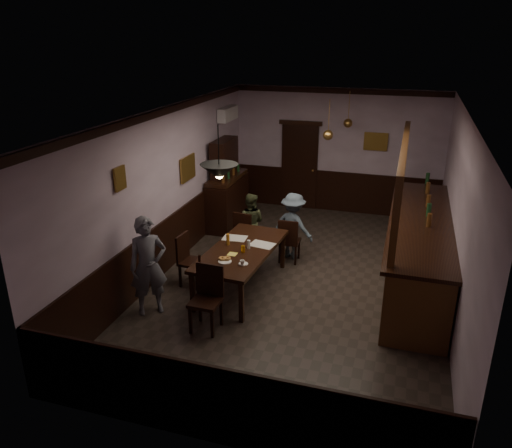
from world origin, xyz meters
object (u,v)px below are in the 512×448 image
at_px(soda_can, 243,249).
at_px(pendant_brass_mid, 328,135).
at_px(coffee_cup, 242,262).
at_px(person_seated_right, 293,226).
at_px(bar_counter, 418,250).
at_px(pendant_brass_far, 348,123).
at_px(chair_far_right, 289,239).
at_px(sideboard, 227,192).
at_px(pendant_iron, 219,172).
at_px(dining_table, 241,252).
at_px(chair_far_left, 245,232).
at_px(chair_side, 188,257).
at_px(chair_near, 207,295).
at_px(person_standing, 148,266).
at_px(person_seated_left, 250,222).

bearing_deg(soda_can, pendant_brass_mid, 70.11).
bearing_deg(coffee_cup, person_seated_right, 84.99).
relative_size(bar_counter, pendant_brass_far, 5.54).
height_order(chair_far_right, sideboard, sideboard).
bearing_deg(pendant_brass_far, pendant_brass_mid, -97.79).
bearing_deg(pendant_iron, pendant_brass_far, 75.04).
height_order(dining_table, chair_far_left, chair_far_left).
bearing_deg(chair_far_left, coffee_cup, 116.95).
bearing_deg(pendant_iron, coffee_cup, 35.02).
distance_m(chair_side, pendant_iron, 2.11).
relative_size(coffee_cup, pendant_iron, 0.10).
xyz_separation_m(chair_near, bar_counter, (2.98, 2.44, 0.09)).
bearing_deg(person_standing, chair_far_right, 17.31).
height_order(chair_far_left, person_seated_right, person_seated_right).
bearing_deg(person_standing, person_seated_left, 36.01).
xyz_separation_m(coffee_cup, pendant_brass_far, (0.98, 4.49, 1.50)).
xyz_separation_m(chair_far_left, pendant_brass_far, (1.57, 2.59, 1.79)).
height_order(dining_table, sideboard, sideboard).
height_order(chair_side, bar_counter, bar_counter).
height_order(chair_far_right, pendant_brass_mid, pendant_brass_mid).
distance_m(dining_table, person_seated_left, 1.62).
xyz_separation_m(coffee_cup, bar_counter, (2.67, 1.73, -0.17)).
bearing_deg(coffee_cup, soda_can, 111.26).
relative_size(coffee_cup, sideboard, 0.04).
height_order(chair_far_right, person_standing, person_standing).
relative_size(soda_can, bar_counter, 0.03).
bearing_deg(person_seated_right, chair_side, 68.12).
distance_m(coffee_cup, sideboard, 3.74).
height_order(coffee_cup, soda_can, soda_can).
height_order(bar_counter, pendant_brass_mid, pendant_brass_mid).
bearing_deg(chair_side, pendant_brass_far, -22.98).
relative_size(chair_far_left, pendant_iron, 1.17).
height_order(chair_far_right, person_seated_left, person_seated_left).
relative_size(person_seated_left, sideboard, 0.61).
distance_m(chair_far_right, chair_near, 2.64).
xyz_separation_m(dining_table, person_seated_right, (0.55, 1.52, -0.02)).
bearing_deg(pendant_brass_far, chair_near, -103.93).
height_order(chair_far_left, soda_can, chair_far_left).
bearing_deg(person_standing, dining_table, 8.08).
xyz_separation_m(bar_counter, pendant_brass_far, (-1.69, 2.76, 1.66)).
bearing_deg(sideboard, person_seated_left, -52.00).
relative_size(person_standing, pendant_iron, 2.02).
xyz_separation_m(chair_far_right, pendant_brass_mid, (0.46, 1.18, 1.81)).
bearing_deg(soda_can, person_standing, -139.03).
bearing_deg(chair_far_left, bar_counter, -173.52).
bearing_deg(person_standing, chair_near, -45.58).
bearing_deg(person_seated_right, person_seated_left, 16.35).
bearing_deg(dining_table, chair_far_right, 66.57).
distance_m(person_seated_right, pendant_brass_mid, 1.93).
distance_m(chair_far_right, person_standing, 2.96).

